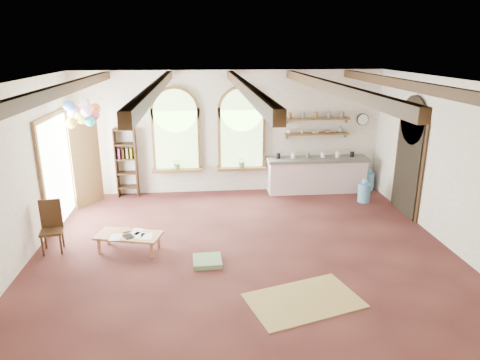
{
  "coord_description": "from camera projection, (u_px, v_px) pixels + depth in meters",
  "views": [
    {
      "loc": [
        -0.79,
        -7.54,
        3.79
      ],
      "look_at": [
        -0.01,
        0.6,
        1.21
      ],
      "focal_mm": 32.0,
      "sensor_mm": 36.0,
      "label": 1
    }
  ],
  "objects": [
    {
      "name": "floor",
      "position": [
        244.0,
        248.0,
        8.37
      ],
      "size": [
        8.0,
        8.0,
        0.0
      ],
      "primitive_type": "plane",
      "color": "#582824",
      "rests_on": "ground"
    },
    {
      "name": "ceiling_beams",
      "position": [
        244.0,
        87.0,
        7.44
      ],
      "size": [
        6.2,
        6.8,
        0.18
      ],
      "primitive_type": null,
      "color": "#352210",
      "rests_on": "ceiling"
    },
    {
      "name": "window_left",
      "position": [
        176.0,
        133.0,
        11.01
      ],
      "size": [
        1.3,
        0.28,
        2.2
      ],
      "color": "olive",
      "rests_on": "floor"
    },
    {
      "name": "window_right",
      "position": [
        242.0,
        132.0,
        11.16
      ],
      "size": [
        1.3,
        0.28,
        2.2
      ],
      "color": "olive",
      "rests_on": "floor"
    },
    {
      "name": "left_doorway",
      "position": [
        57.0,
        171.0,
        9.38
      ],
      "size": [
        0.1,
        1.9,
        2.5
      ],
      "primitive_type": "cube",
      "color": "olive",
      "rests_on": "floor"
    },
    {
      "name": "right_doorway",
      "position": [
        408.0,
        168.0,
        9.82
      ],
      "size": [
        0.1,
        1.3,
        2.4
      ],
      "primitive_type": "cube",
      "color": "black",
      "rests_on": "floor"
    },
    {
      "name": "kitchen_counter",
      "position": [
        316.0,
        174.0,
        11.47
      ],
      "size": [
        2.68,
        0.62,
        0.94
      ],
      "color": "beige",
      "rests_on": "floor"
    },
    {
      "name": "wall_shelf_lower",
      "position": [
        317.0,
        134.0,
        11.32
      ],
      "size": [
        1.7,
        0.24,
        0.04
      ],
      "primitive_type": "cube",
      "color": "olive",
      "rests_on": "wall_back"
    },
    {
      "name": "wall_shelf_upper",
      "position": [
        318.0,
        119.0,
        11.2
      ],
      "size": [
        1.7,
        0.24,
        0.04
      ],
      "primitive_type": "cube",
      "color": "olive",
      "rests_on": "wall_back"
    },
    {
      "name": "wall_clock",
      "position": [
        363.0,
        119.0,
        11.39
      ],
      "size": [
        0.32,
        0.04,
        0.32
      ],
      "primitive_type": "cylinder",
      "rotation": [
        1.57,
        0.0,
        0.0
      ],
      "color": "black",
      "rests_on": "wall_back"
    },
    {
      "name": "bookshelf",
      "position": [
        126.0,
        163.0,
        11.01
      ],
      "size": [
        0.53,
        0.32,
        1.8
      ],
      "color": "#352210",
      "rests_on": "floor"
    },
    {
      "name": "coffee_table",
      "position": [
        129.0,
        236.0,
        8.16
      ],
      "size": [
        1.32,
        0.85,
        0.35
      ],
      "color": "tan",
      "rests_on": "floor"
    },
    {
      "name": "side_chair",
      "position": [
        53.0,
        237.0,
        8.17
      ],
      "size": [
        0.46,
        0.46,
        1.0
      ],
      "color": "#352210",
      "rests_on": "floor"
    },
    {
      "name": "floor_mat",
      "position": [
        304.0,
        300.0,
        6.64
      ],
      "size": [
        1.93,
        1.49,
        0.02
      ],
      "primitive_type": "cube",
      "rotation": [
        0.0,
        0.0,
        0.29
      ],
      "color": "tan",
      "rests_on": "floor"
    },
    {
      "name": "floor_cushion",
      "position": [
        207.0,
        261.0,
        7.77
      ],
      "size": [
        0.53,
        0.53,
        0.09
      ],
      "primitive_type": "cube",
      "rotation": [
        0.0,
        0.0,
        0.03
      ],
      "color": "#6B8C60",
      "rests_on": "floor"
    },
    {
      "name": "water_jug_a",
      "position": [
        368.0,
        180.0,
        11.67
      ],
      "size": [
        0.32,
        0.32,
        0.61
      ],
      "color": "#60A3CF",
      "rests_on": "floor"
    },
    {
      "name": "water_jug_b",
      "position": [
        364.0,
        192.0,
        10.77
      ],
      "size": [
        0.31,
        0.31,
        0.6
      ],
      "color": "#60A3CF",
      "rests_on": "floor"
    },
    {
      "name": "balloon_cluster",
      "position": [
        82.0,
        113.0,
        9.55
      ],
      "size": [
        0.76,
        0.77,
        1.15
      ],
      "color": "white",
      "rests_on": "floor"
    },
    {
      "name": "table_book",
      "position": [
        121.0,
        231.0,
        8.28
      ],
      "size": [
        0.25,
        0.3,
        0.02
      ],
      "primitive_type": "imported",
      "rotation": [
        0.0,
        0.0,
        0.39
      ],
      "color": "olive",
      "rests_on": "coffee_table"
    },
    {
      "name": "tablet",
      "position": [
        129.0,
        236.0,
        8.05
      ],
      "size": [
        0.26,
        0.29,
        0.01
      ],
      "primitive_type": "cube",
      "rotation": [
        0.0,
        0.0,
        0.55
      ],
      "color": "black",
      "rests_on": "coffee_table"
    },
    {
      "name": "potted_plant_left",
      "position": [
        177.0,
        163.0,
        11.14
      ],
      "size": [
        0.27,
        0.23,
        0.3
      ],
      "primitive_type": "imported",
      "color": "#598C4C",
      "rests_on": "window_left"
    },
    {
      "name": "potted_plant_right",
      "position": [
        242.0,
        162.0,
        11.29
      ],
      "size": [
        0.27,
        0.23,
        0.3
      ],
      "primitive_type": "imported",
      "color": "#598C4C",
      "rests_on": "window_right"
    },
    {
      "name": "shelf_cup_a",
      "position": [
        289.0,
        132.0,
        11.23
      ],
      "size": [
        0.12,
        0.1,
        0.1
      ],
      "primitive_type": "imported",
      "color": "white",
      "rests_on": "wall_shelf_lower"
    },
    {
      "name": "shelf_cup_b",
      "position": [
        302.0,
        132.0,
        11.27
      ],
      "size": [
        0.1,
        0.1,
        0.09
      ],
      "primitive_type": "imported",
      "color": "beige",
      "rests_on": "wall_shelf_lower"
    },
    {
      "name": "shelf_bowl_a",
      "position": [
        315.0,
        132.0,
        11.3
      ],
      "size": [
        0.22,
        0.22,
        0.05
      ],
      "primitive_type": "imported",
      "color": "beige",
      "rests_on": "wall_shelf_lower"
    },
    {
      "name": "shelf_bowl_b",
      "position": [
        328.0,
        132.0,
        11.33
      ],
      "size": [
        0.2,
        0.2,
        0.06
      ],
      "primitive_type": "imported",
      "color": "#8C664C",
      "rests_on": "wall_shelf_lower"
    },
    {
      "name": "shelf_vase",
      "position": [
        341.0,
        129.0,
        11.35
      ],
      "size": [
        0.18,
        0.18,
        0.19
      ],
      "primitive_type": "imported",
      "color": "slate",
      "rests_on": "wall_shelf_lower"
    }
  ]
}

